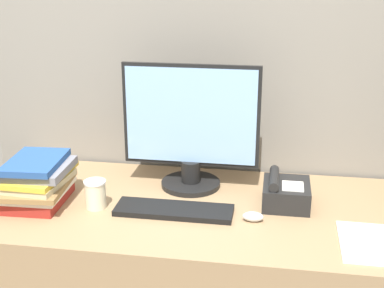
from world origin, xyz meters
name	(u,v)px	position (x,y,z in m)	size (l,w,h in m)	color
cubicle_panel_rear	(212,154)	(0.00, 0.79, 0.81)	(1.98, 0.04, 1.61)	gray
monitor	(191,132)	(-0.06, 0.56, 0.98)	(0.54, 0.24, 0.50)	black
keyboard	(174,210)	(-0.08, 0.31, 0.76)	(0.43, 0.13, 0.02)	black
mouse	(253,217)	(0.21, 0.29, 0.77)	(0.07, 0.04, 0.04)	silver
coffee_cup	(95,194)	(-0.37, 0.31, 0.80)	(0.08, 0.08, 0.11)	beige
book_stack	(38,181)	(-0.59, 0.31, 0.84)	(0.24, 0.31, 0.17)	maroon
desk_telephone	(285,193)	(0.32, 0.44, 0.80)	(0.17, 0.20, 0.12)	black
paper_pile	(372,243)	(0.59, 0.19, 0.76)	(0.21, 0.26, 0.01)	white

